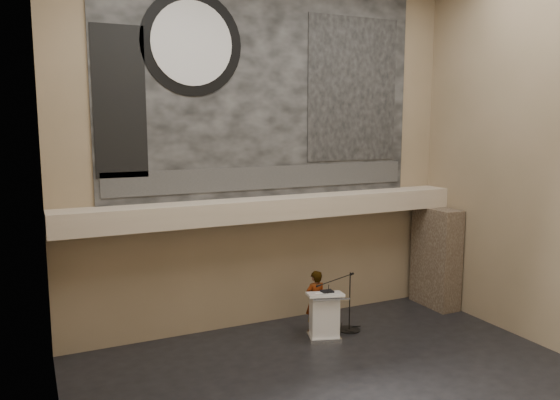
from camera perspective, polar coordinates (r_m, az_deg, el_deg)
floor at (r=10.89m, az=7.60°, el=-19.22°), size 10.00×10.00×0.00m
wall_back at (r=13.22m, az=-1.48°, el=4.96°), size 10.00×0.02×8.50m
wall_front at (r=6.73m, az=27.03°, el=0.82°), size 10.00×0.02×8.50m
wall_left at (r=8.13m, az=-22.95°, el=2.21°), size 0.02×8.00×8.50m
wall_right at (r=13.11m, az=26.74°, el=4.05°), size 0.02×8.00×8.50m
soffit at (r=13.00m, az=-0.75°, el=-0.86°), size 10.00×0.80×0.50m
sprinkler_left at (r=12.43m, az=-7.39°, el=-2.66°), size 0.04×0.04×0.06m
sprinkler_right at (r=13.88m, az=6.50°, el=-1.49°), size 0.04×0.04×0.06m
banner at (r=13.18m, az=-1.45°, el=11.26°), size 8.00×0.05×5.00m
banner_text_strip at (r=13.20m, az=-1.35°, el=2.35°), size 7.76×0.02×0.55m
banner_clock_rim at (r=12.63m, az=-9.19°, el=15.85°), size 2.30×0.02×2.30m
banner_clock_face at (r=12.61m, az=-9.16°, el=15.86°), size 1.84×0.02×1.84m
banner_building_print at (r=14.29m, az=7.64°, el=11.36°), size 2.60×0.02×3.60m
banner_brick_print at (r=12.17m, az=-16.41°, el=9.76°), size 1.10×0.02×3.20m
stone_pier at (r=15.45m, az=15.98°, el=-5.76°), size 0.60×1.40×2.70m
lectern at (r=12.91m, az=4.66°, el=-11.96°), size 0.95×0.79×1.14m
binder at (r=12.79m, az=4.96°, el=-9.49°), size 0.28×0.23×0.04m
papers at (r=12.62m, az=4.29°, el=-9.81°), size 0.24×0.30×0.00m
speaker_person at (r=13.25m, az=3.70°, el=-10.51°), size 0.56×0.39×1.50m
mic_stand at (r=13.54m, az=7.14°, el=-12.54°), size 1.44×0.75×1.44m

